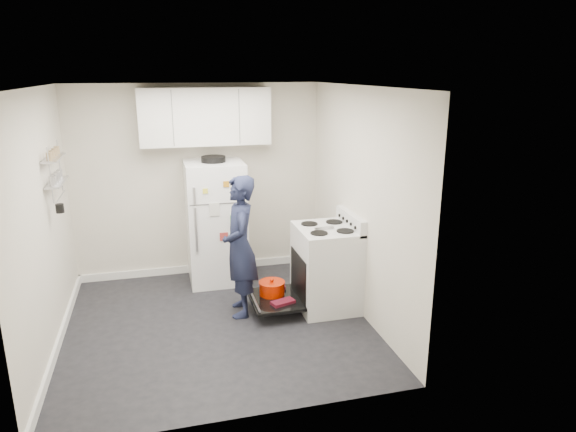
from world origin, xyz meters
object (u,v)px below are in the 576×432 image
object	(u,v)px
refrigerator	(216,222)
electric_range	(325,268)
open_oven_door	(274,294)
person	(240,247)

from	to	relation	value
refrigerator	electric_range	bearing A→B (deg)	-44.93
refrigerator	open_oven_door	bearing A→B (deg)	-64.06
open_oven_door	refrigerator	xyz separation A→B (m)	(-0.51, 1.05, 0.59)
open_oven_door	person	size ratio (longest dim) A/B	0.44
open_oven_door	refrigerator	world-z (taller)	refrigerator
refrigerator	person	size ratio (longest dim) A/B	1.03
electric_range	open_oven_door	world-z (taller)	electric_range
open_oven_door	person	distance (m)	0.70
open_oven_door	refrigerator	distance (m)	1.31
refrigerator	person	xyz separation A→B (m)	(0.14, -1.02, 0.00)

